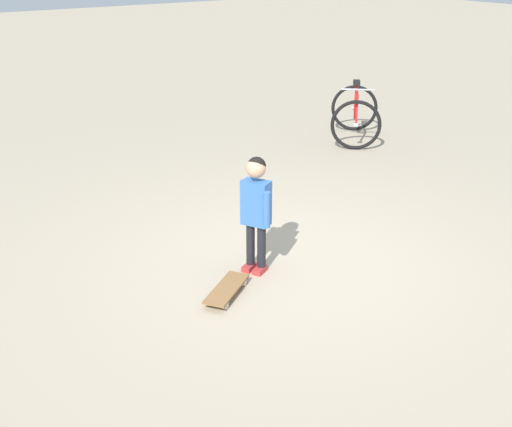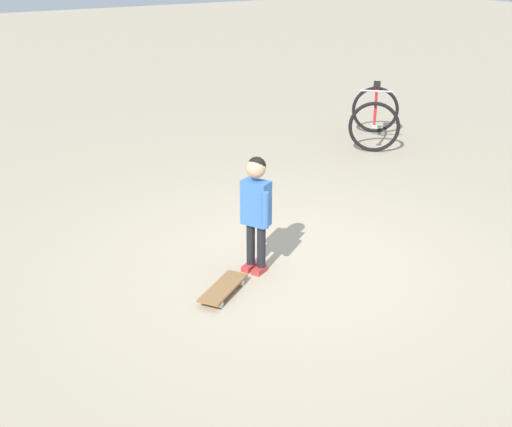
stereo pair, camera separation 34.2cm
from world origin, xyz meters
name	(u,v)px [view 2 (the right image)]	position (x,y,z in m)	size (l,w,h in m)	color
ground_plane	(291,262)	(0.00, 0.00, 0.00)	(50.00, 50.00, 0.00)	tan
child_person	(256,202)	(-0.04, -0.36, 0.66)	(0.41, 0.25, 1.06)	black
skateboard	(223,288)	(0.20, -0.83, 0.06)	(0.48, 0.58, 0.07)	olive
bicycle_near	(375,116)	(-2.62, 3.23, 0.38)	(1.27, 1.24, 0.85)	black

